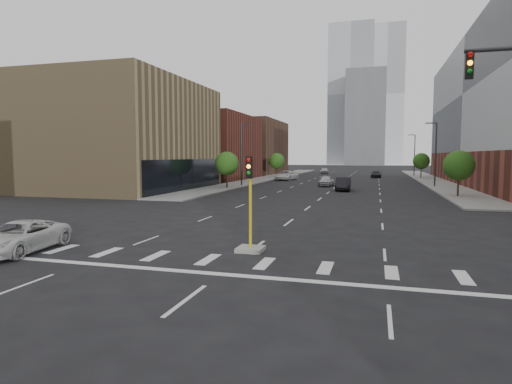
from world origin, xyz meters
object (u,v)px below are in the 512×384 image
at_px(car_near_left, 326,181).
at_px(parked_minivan, 20,237).
at_px(car_deep_right, 376,174).
at_px(car_mid_right, 343,184).
at_px(car_far_left, 286,175).
at_px(car_distant, 325,171).
at_px(median_traffic_signal, 250,231).

relative_size(car_near_left, parked_minivan, 0.89).
relative_size(car_deep_right, parked_minivan, 0.94).
bearing_deg(car_near_left, car_mid_right, -64.93).
xyz_separation_m(car_far_left, parked_minivan, (0.13, -61.06, -0.15)).
distance_m(car_far_left, car_deep_right, 20.68).
xyz_separation_m(car_mid_right, car_distant, (-8.32, 50.87, -0.07)).
relative_size(car_mid_right, parked_minivan, 1.02).
height_order(car_mid_right, car_distant, car_mid_right).
relative_size(median_traffic_signal, car_deep_right, 0.92).
bearing_deg(car_far_left, median_traffic_signal, -70.04).
relative_size(car_far_left, parked_minivan, 1.22).
height_order(car_near_left, car_distant, car_distant).
bearing_deg(car_deep_right, car_distant, 130.21).
xyz_separation_m(median_traffic_signal, car_distant, (-6.82, 87.59, -0.19)).
height_order(car_deep_right, car_distant, car_distant).
bearing_deg(car_deep_right, car_near_left, -101.45).
xyz_separation_m(car_near_left, car_distant, (-5.32, 43.46, 0.01)).
bearing_deg(car_mid_right, car_near_left, 110.28).
xyz_separation_m(car_near_left, car_mid_right, (3.00, -7.41, 0.08)).
height_order(car_far_left, car_distant, car_far_left).
relative_size(car_far_left, car_deep_right, 1.29).
xyz_separation_m(median_traffic_signal, car_mid_right, (1.50, 36.71, -0.12)).
relative_size(median_traffic_signal, car_far_left, 0.71).
bearing_deg(parked_minivan, car_near_left, 72.79).
bearing_deg(car_deep_right, median_traffic_signal, -91.45).
bearing_deg(median_traffic_signal, parked_minivan, -163.80).
distance_m(median_traffic_signal, car_distant, 87.85).
bearing_deg(car_mid_right, car_far_left, 117.21).
xyz_separation_m(car_mid_right, parked_minivan, (-11.71, -39.68, -0.14)).
bearing_deg(car_distant, car_deep_right, -61.77).
xyz_separation_m(car_distant, parked_minivan, (-3.39, -90.55, -0.07)).
relative_size(car_near_left, car_deep_right, 0.94).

